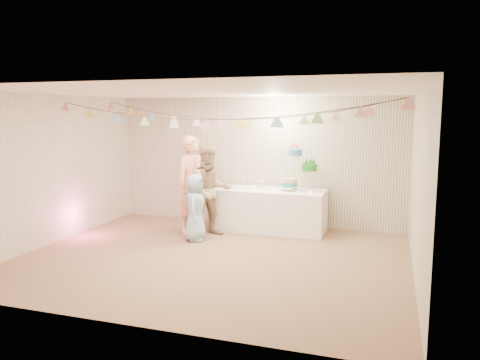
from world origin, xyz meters
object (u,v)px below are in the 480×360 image
(cake_stand, at_px, (298,172))
(person_child, at_px, (195,207))
(person_adult_a, at_px, (193,185))
(person_adult_b, at_px, (210,191))
(table, at_px, (269,210))

(cake_stand, relative_size, person_child, 0.68)
(person_adult_a, distance_m, person_adult_b, 0.41)
(cake_stand, relative_size, person_adult_a, 0.44)
(person_child, bearing_deg, person_adult_b, -29.28)
(table, xyz_separation_m, cake_stand, (0.55, 0.05, 0.76))
(cake_stand, relative_size, person_adult_b, 0.48)
(person_adult_a, height_order, person_child, person_adult_a)
(table, height_order, person_adult_a, person_adult_a)
(cake_stand, distance_m, person_adult_a, 2.01)
(person_adult_b, bearing_deg, table, -0.15)
(person_adult_a, bearing_deg, table, -33.04)
(cake_stand, distance_m, person_adult_b, 1.71)
(table, distance_m, person_adult_b, 1.27)
(person_adult_a, distance_m, person_child, 0.66)
(person_adult_b, distance_m, person_child, 0.49)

